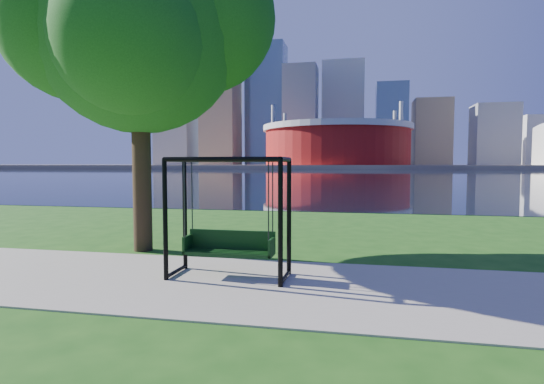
# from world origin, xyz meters

# --- Properties ---
(ground) EXTENTS (900.00, 900.00, 0.00)m
(ground) POSITION_xyz_m (0.00, 0.00, 0.00)
(ground) COLOR #1E5114
(ground) RESTS_ON ground
(path) EXTENTS (120.00, 4.00, 0.03)m
(path) POSITION_xyz_m (0.00, -0.50, 0.01)
(path) COLOR #9E937F
(path) RESTS_ON ground
(river) EXTENTS (900.00, 180.00, 0.02)m
(river) POSITION_xyz_m (0.00, 102.00, 0.01)
(river) COLOR black
(river) RESTS_ON ground
(far_bank) EXTENTS (900.00, 228.00, 2.00)m
(far_bank) POSITION_xyz_m (0.00, 306.00, 1.00)
(far_bank) COLOR #937F60
(far_bank) RESTS_ON ground
(stadium) EXTENTS (83.00, 83.00, 32.00)m
(stadium) POSITION_xyz_m (-10.00, 235.00, 14.23)
(stadium) COLOR maroon
(stadium) RESTS_ON far_bank
(skyline) EXTENTS (392.00, 66.00, 96.50)m
(skyline) POSITION_xyz_m (-4.27, 319.39, 35.89)
(skyline) COLOR gray
(skyline) RESTS_ON far_bank
(swing) EXTENTS (2.37, 1.04, 2.42)m
(swing) POSITION_xyz_m (-0.60, -0.07, 1.17)
(swing) COLOR black
(swing) RESTS_ON ground
(park_tree) EXTENTS (6.81, 6.15, 8.46)m
(park_tree) POSITION_xyz_m (-3.71, 2.16, 5.87)
(park_tree) COLOR black
(park_tree) RESTS_ON ground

